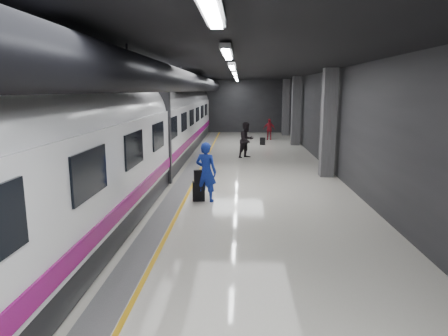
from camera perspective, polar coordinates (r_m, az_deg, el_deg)
ground at (r=15.30m, az=-1.04°, el=-2.58°), size 40.00×40.00×0.00m
platform_hall at (r=15.84m, az=-1.93°, el=10.80°), size 10.02×40.02×4.51m
train at (r=15.49m, az=-13.20°, el=5.07°), size 3.05×38.00×4.05m
traveler_main at (r=13.03m, az=-2.58°, el=-0.56°), size 0.83×0.68×1.96m
suitcase_main at (r=13.23m, az=-3.65°, el=-3.32°), size 0.44×0.31×0.65m
shoulder_bag at (r=13.07m, az=-3.68°, el=-1.15°), size 0.32×0.23×0.39m
traveler_far_a at (r=21.60m, az=3.23°, el=4.01°), size 1.18×1.18×1.93m
traveler_far_b at (r=29.89m, az=6.46°, el=5.52°), size 0.95×0.52×1.54m
suitcase_far at (r=26.93m, az=5.54°, el=3.83°), size 0.37×0.28×0.50m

